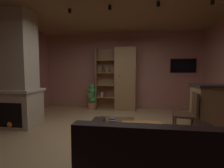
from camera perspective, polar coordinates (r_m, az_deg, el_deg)
floor at (r=3.34m, az=-1.02°, el=-18.99°), size 5.64×5.32×0.02m
wall_back at (r=5.74m, az=3.23°, el=4.82°), size 5.76×0.06×2.74m
window_pane_back at (r=5.77m, az=-1.66°, el=2.33°), size 0.78×0.01×0.83m
stone_fireplace at (r=4.36m, az=-31.24°, el=2.71°), size 0.96×0.74×2.74m
bookshelf_cabinet at (r=5.46m, az=3.89°, el=1.79°), size 1.39×0.41×2.17m
leather_couch at (r=1.95m, az=14.36°, el=-26.70°), size 1.49×0.87×0.84m
coffee_table at (r=2.94m, az=1.14°, el=-15.05°), size 0.70×0.63×0.42m
table_book_0 at (r=2.91m, az=0.33°, el=-13.27°), size 0.13×0.11×0.02m
table_book_1 at (r=2.96m, az=0.29°, el=-12.58°), size 0.12×0.12×0.02m
dining_chair at (r=3.46m, az=26.39°, el=-9.18°), size 0.47×0.47×0.92m
potted_floor_plant at (r=5.59m, az=-7.47°, el=-4.38°), size 0.34×0.33×0.92m
wall_mounted_tv at (r=5.90m, az=24.68°, el=6.16°), size 0.84×0.06×0.47m
track_light_spot_0 at (r=4.42m, az=-29.65°, el=21.70°), size 0.07×0.07×0.09m
track_light_spot_1 at (r=3.93m, az=-15.32°, el=24.48°), size 0.07×0.07×0.09m
track_light_spot_2 at (r=3.65m, az=-0.83°, el=26.27°), size 0.07×0.07×0.09m
track_light_spot_3 at (r=3.62m, az=16.65°, el=26.28°), size 0.07×0.07×0.09m
track_light_spot_4 at (r=3.95m, az=33.01°, el=23.87°), size 0.07×0.07×0.09m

